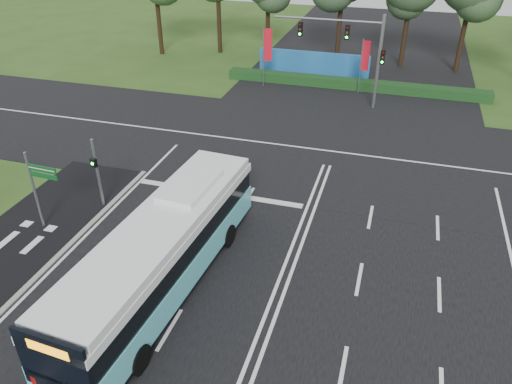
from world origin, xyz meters
TOP-DOWN VIEW (x-y plane):
  - ground at (0.00, 0.00)m, footprint 120.00×120.00m
  - road_main at (0.00, 0.00)m, footprint 20.00×120.00m
  - road_cross at (0.00, 12.00)m, footprint 120.00×14.00m
  - bike_path at (-12.50, -3.00)m, footprint 5.00×18.00m
  - kerb_strip at (-10.10, -3.00)m, footprint 0.25×18.00m
  - city_bus at (-4.43, -2.84)m, footprint 3.57×13.00m
  - pedestrian_signal at (-10.48, 2.08)m, footprint 0.35×0.44m
  - street_sign at (-11.94, -0.50)m, footprint 1.62×0.18m
  - banner_flag_left at (-7.30, 23.01)m, footprint 0.71×0.28m
  - banner_flag_mid at (0.71, 23.47)m, footprint 0.66×0.16m
  - traffic_light_gantry at (0.21, 20.50)m, footprint 8.41×0.28m
  - hedge at (0.00, 24.50)m, footprint 22.00×1.20m
  - blue_hoarding at (-4.00, 27.00)m, footprint 10.00×0.30m

SIDE VIEW (x-z plane):
  - ground at x=0.00m, z-range 0.00..0.00m
  - road_main at x=0.00m, z-range 0.00..0.04m
  - road_cross at x=0.00m, z-range 0.00..0.05m
  - bike_path at x=-12.50m, z-range 0.00..0.06m
  - kerb_strip at x=-10.10m, z-range 0.00..0.12m
  - hedge at x=0.00m, z-range 0.00..0.80m
  - blue_hoarding at x=-4.00m, z-range 0.00..2.20m
  - city_bus at x=-4.43m, z-range 0.01..3.70m
  - pedestrian_signal at x=-10.48m, z-range 0.18..4.06m
  - street_sign at x=-11.94m, z-range 0.53..4.67m
  - banner_flag_mid at x=0.71m, z-range 0.68..5.16m
  - banner_flag_left at x=-7.30m, z-range 0.74..5.73m
  - traffic_light_gantry at x=0.21m, z-range 1.16..8.16m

